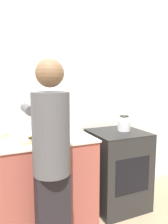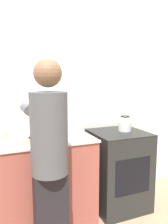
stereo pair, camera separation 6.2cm
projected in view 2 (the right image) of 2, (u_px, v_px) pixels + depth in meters
wall_back at (49, 97)px, 2.56m from camera, size 8.00×0.05×2.60m
counter at (25, 184)px, 2.19m from camera, size 1.36×0.67×0.92m
oven at (118, 169)px, 2.57m from camera, size 0.61×0.60×0.91m
person at (49, 155)px, 1.71m from camera, size 0.33×0.57×1.65m
cutting_board at (36, 139)px, 2.11m from camera, size 0.31×0.25×0.02m
knife at (39, 138)px, 2.11m from camera, size 0.21×0.12×0.01m
kettle at (125, 125)px, 2.54m from camera, size 0.15×0.15×0.18m
bowl_prep at (1, 135)px, 2.19m from camera, size 0.16×0.16×0.06m
bowl_mixing at (61, 127)px, 2.47m from camera, size 0.16×0.16×0.09m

